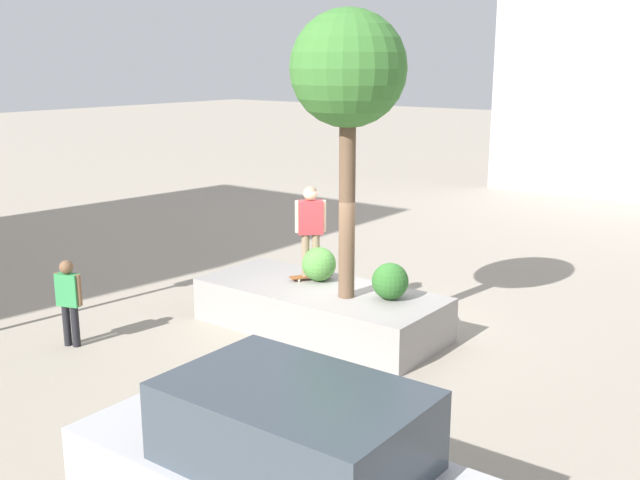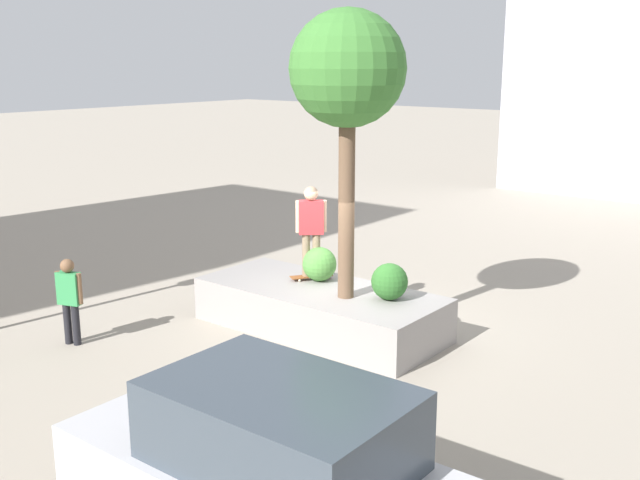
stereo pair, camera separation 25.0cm
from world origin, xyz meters
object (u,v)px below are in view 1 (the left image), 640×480
Objects in this scene: skateboard at (311,276)px; planter_ledge at (320,309)px; plaza_tree at (348,73)px; sedan_parked at (282,478)px; bystander_watching at (69,297)px; skateboarder at (311,225)px.

planter_ledge is at bearing 144.66° from skateboard.
plaza_tree reaches higher than planter_ledge.
sedan_parked is 2.75× the size of bystander_watching.
bystander_watching is (2.96, 3.23, 0.49)m from planter_ledge.
bystander_watching is at bearing 55.21° from skateboarder.
sedan_parked is at bearing 124.18° from planter_ledge.
skateboard is 4.35m from bystander_watching.
sedan_parked is 7.09m from bystander_watching.
plaza_tree is 6.07m from bystander_watching.
planter_ledge is 4.41m from bystander_watching.
sedan_parked is (-3.08, 5.40, -3.63)m from plaza_tree.
skateboarder reaches higher than bystander_watching.
skateboard is at bearing -35.34° from planter_ledge.
plaza_tree reaches higher than skateboarder.
plaza_tree is (-0.67, 0.12, 4.23)m from planter_ledge.
plaza_tree is 3.97m from skateboard.
plaza_tree is 3.16× the size of bystander_watching.
skateboarder is (0.00, 0.00, 1.00)m from skateboard.
sedan_parked reaches higher than skateboard.
skateboarder is at bearing -54.20° from sedan_parked.
bystander_watching is at bearing 55.21° from skateboard.
skateboard is 1.00m from skateboarder.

